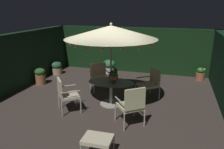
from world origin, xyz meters
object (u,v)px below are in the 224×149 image
object	(u,v)px
centerpiece_planter	(113,76)
patio_chair_northeast	(132,104)
potted_plant_right_near	(57,68)
patio_umbrella	(111,32)
patio_chair_southeast	(99,75)
potted_plant_back_center	(109,66)
potted_plant_left_far	(40,76)
patio_chair_north	(65,93)
patio_dining_table	(111,88)
patio_chair_east	(150,82)
ottoman_footrest	(98,140)
potted_plant_left_near	(200,74)

from	to	relation	value
centerpiece_planter	patio_chair_northeast	distance (m)	1.34
centerpiece_planter	potted_plant_right_near	size ratio (longest dim) A/B	0.71
patio_umbrella	patio_chair_southeast	size ratio (longest dim) A/B	2.82
patio_chair_northeast	potted_plant_back_center	world-z (taller)	patio_chair_northeast
potted_plant_right_near	potted_plant_left_far	xyz separation A→B (m)	(0.10, -1.39, 0.05)
patio_umbrella	patio_chair_north	size ratio (longest dim) A/B	2.67
patio_chair_north	centerpiece_planter	bearing A→B (deg)	34.66
centerpiece_planter	patio_dining_table	bearing A→B (deg)	146.68
patio_chair_east	potted_plant_left_far	distance (m)	4.25
patio_chair_north	patio_dining_table	bearing A→B (deg)	38.66
patio_chair_east	potted_plant_left_far	xyz separation A→B (m)	(-4.24, 0.10, -0.20)
patio_umbrella	centerpiece_planter	bearing A→B (deg)	-33.33
ottoman_footrest	patio_chair_north	bearing A→B (deg)	134.58
patio_chair_southeast	potted_plant_right_near	distance (m)	2.78
centerpiece_planter	ottoman_footrest	bearing A→B (deg)	-80.75
patio_chair_northeast	potted_plant_left_near	size ratio (longest dim) A/B	2.01
patio_chair_southeast	potted_plant_right_near	world-z (taller)	patio_chair_southeast
patio_chair_north	ottoman_footrest	distance (m)	2.22
patio_dining_table	potted_plant_back_center	distance (m)	3.41
centerpiece_planter	patio_chair_east	bearing A→B (deg)	43.23
patio_chair_southeast	ottoman_footrest	size ratio (longest dim) A/B	1.56
patio_dining_table	potted_plant_back_center	world-z (taller)	patio_dining_table
patio_chair_southeast	potted_plant_left_far	world-z (taller)	patio_chair_southeast
potted_plant_right_near	patio_chair_southeast	bearing A→B (deg)	-26.42
patio_chair_east	patio_chair_southeast	distance (m)	1.89
patio_chair_southeast	potted_plant_left_near	xyz separation A→B (m)	(3.60, 2.20, -0.28)
patio_chair_east	potted_plant_back_center	world-z (taller)	patio_chair_east
centerpiece_planter	patio_chair_north	world-z (taller)	centerpiece_planter
patio_chair_east	patio_chair_north	bearing A→B (deg)	-141.15
patio_chair_northeast	potted_plant_left_near	world-z (taller)	patio_chair_northeast
ottoman_footrest	potted_plant_left_near	distance (m)	6.22
potted_plant_left_far	potted_plant_back_center	size ratio (longest dim) A/B	1.06
centerpiece_planter	potted_plant_left_near	xyz separation A→B (m)	(2.72, 3.39, -0.69)
patio_chair_north	potted_plant_left_far	distance (m)	2.79
patio_chair_north	potted_plant_right_near	world-z (taller)	patio_chair_north
patio_chair_southeast	potted_plant_left_near	world-z (taller)	patio_chair_southeast
patio_chair_northeast	ottoman_footrest	bearing A→B (deg)	-106.40
patio_dining_table	patio_chair_southeast	bearing A→B (deg)	125.09
ottoman_footrest	potted_plant_left_far	xyz separation A→B (m)	(-3.65, 3.41, -0.02)
potted_plant_left_far	patio_dining_table	bearing A→B (deg)	-17.04
patio_chair_northeast	potted_plant_back_center	bearing A→B (deg)	114.53
patio_dining_table	patio_umbrella	distance (m)	1.69
potted_plant_left_far	ottoman_footrest	bearing A→B (deg)	-43.09
patio_dining_table	ottoman_footrest	xyz separation A→B (m)	(0.47, -2.44, -0.16)
centerpiece_planter	potted_plant_right_near	world-z (taller)	centerpiece_planter
patio_chair_east	potted_plant_left_near	size ratio (longest dim) A/B	1.79
patio_umbrella	potted_plant_left_near	size ratio (longest dim) A/B	5.07
patio_umbrella	potted_plant_left_far	world-z (taller)	patio_umbrella
ottoman_footrest	potted_plant_right_near	world-z (taller)	potted_plant_right_near
patio_dining_table	patio_chair_southeast	distance (m)	1.38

